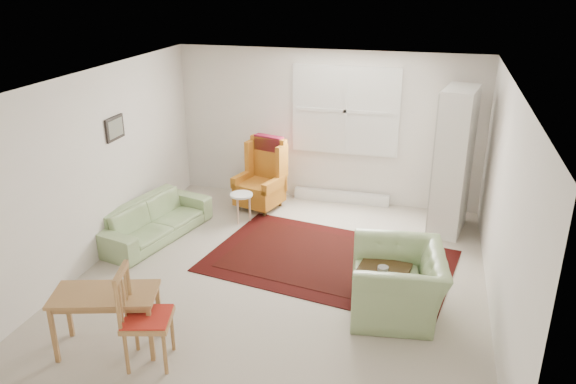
% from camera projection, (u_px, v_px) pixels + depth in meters
% --- Properties ---
extents(room, '(5.04, 5.54, 2.51)m').
position_uv_depth(room, '(288.00, 179.00, 6.86)').
color(room, '#BAAE9E').
rests_on(room, ground).
extents(rug, '(3.46, 2.53, 0.03)m').
position_uv_depth(rug, '(329.00, 260.00, 7.52)').
color(rug, black).
rests_on(rug, ground).
extents(sofa, '(1.14, 1.98, 0.75)m').
position_uv_depth(sofa, '(154.00, 213.00, 8.09)').
color(sofa, '#8BA66E').
rests_on(sofa, ground).
extents(armchair, '(1.15, 1.27, 0.90)m').
position_uv_depth(armchair, '(398.00, 276.00, 6.27)').
color(armchair, '#8BA66E').
rests_on(armchair, ground).
extents(wingback_chair, '(0.83, 0.86, 1.16)m').
position_uv_depth(wingback_chair, '(259.00, 175.00, 9.00)').
color(wingback_chair, '#BD6F1D').
rests_on(wingback_chair, ground).
extents(coffee_table, '(0.64, 0.64, 0.47)m').
position_uv_depth(coffee_table, '(382.00, 287.00, 6.46)').
color(coffee_table, '#3D2A12').
rests_on(coffee_table, ground).
extents(stool, '(0.44, 0.44, 0.46)m').
position_uv_depth(stool, '(242.00, 207.00, 8.65)').
color(stool, white).
rests_on(stool, ground).
extents(cabinet, '(0.60, 0.92, 2.14)m').
position_uv_depth(cabinet, '(454.00, 162.00, 8.08)').
color(cabinet, white).
rests_on(cabinet, ground).
extents(desk, '(1.13, 0.79, 0.65)m').
position_uv_depth(desk, '(108.00, 321.00, 5.69)').
color(desk, '#A37441').
rests_on(desk, ground).
extents(desk_chair, '(0.56, 0.56, 1.04)m').
position_uv_depth(desk_chair, '(147.00, 317.00, 5.41)').
color(desk_chair, '#A37441').
rests_on(desk_chair, ground).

